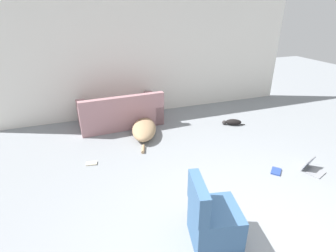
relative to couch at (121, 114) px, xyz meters
The scene contains 9 objects.
ground_plane 4.20m from the couch, 77.36° to the right, with size 20.00×20.00×0.00m, color gray.
wall_back 1.57m from the couch, 33.30° to the left, with size 7.64×0.06×2.78m.
couch is the anchor object (origin of this frame).
dog 0.79m from the couch, 61.19° to the right, with size 0.79×1.50×0.29m.
cat 2.62m from the couch, 20.61° to the right, with size 0.51×0.31×0.14m.
laptop_open 4.01m from the couch, 48.52° to the right, with size 0.37×0.39×0.22m.
book_blue 3.52m from the couch, 53.66° to the right, with size 0.26×0.26×0.02m.
book_cream 1.75m from the couch, 117.91° to the right, with size 0.20×0.15×0.02m.
side_chair 3.73m from the couch, 84.19° to the right, with size 0.64×0.65×0.85m.
Camera 1 is at (-1.78, -1.59, 2.54)m, focal length 28.00 mm.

